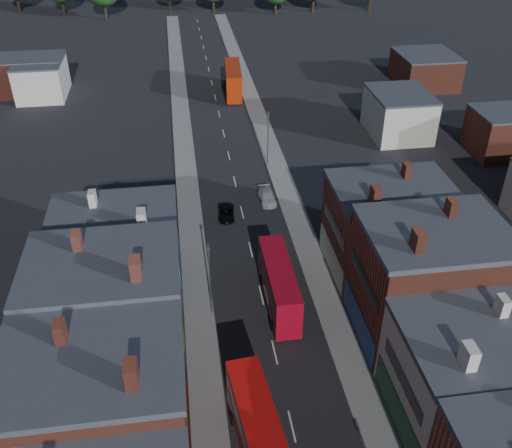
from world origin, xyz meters
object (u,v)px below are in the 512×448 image
object	(u,v)px
bus_1	(279,285)
bus_0	(260,437)
bus_2	(233,80)
car_3	(267,197)
car_2	(226,213)

from	to	relation	value
bus_1	bus_0	bearing A→B (deg)	-104.72
bus_2	car_3	bearing A→B (deg)	-85.65
bus_0	bus_1	size ratio (longest dim) A/B	1.06
car_3	bus_0	bearing A→B (deg)	-101.98
bus_0	bus_2	xyz separation A→B (m)	(6.46, 75.57, 0.14)
bus_2	car_3	distance (m)	38.82
bus_1	bus_2	bearing A→B (deg)	88.11
bus_1	car_2	bearing A→B (deg)	101.87
bus_1	bus_2	distance (m)	58.70
bus_1	car_2	world-z (taller)	bus_1
bus_0	bus_1	xyz separation A→B (m)	(4.46, 16.91, -0.11)
car_2	car_3	xyz separation A→B (m)	(5.58, 3.02, 0.09)
bus_2	bus_1	bearing A→B (deg)	-87.66
car_3	car_2	bearing A→B (deg)	-153.54
bus_1	car_3	xyz separation A→B (m)	(2.04, 19.91, -1.87)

